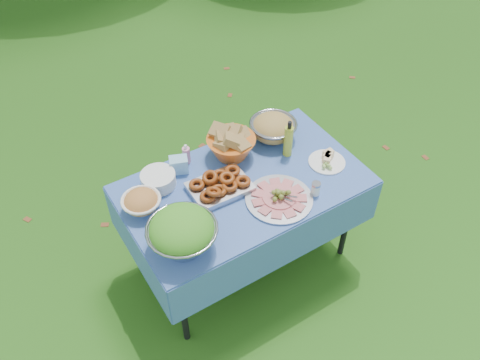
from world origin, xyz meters
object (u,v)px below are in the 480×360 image
(salad_bowl, at_px, (182,232))
(charcuterie_platter, at_px, (279,194))
(plate_stack, at_px, (158,179))
(picnic_table, at_px, (244,224))
(bread_bowl, at_px, (231,143))
(pasta_bowl_steel, at_px, (273,128))
(oil_bottle, at_px, (289,138))

(salad_bowl, relative_size, charcuterie_platter, 0.95)
(salad_bowl, distance_m, plate_stack, 0.51)
(picnic_table, xyz_separation_m, bread_bowl, (0.07, 0.26, 0.48))
(pasta_bowl_steel, bearing_deg, plate_stack, 179.92)
(bread_bowl, distance_m, charcuterie_platter, 0.49)
(bread_bowl, bearing_deg, plate_stack, 179.39)
(pasta_bowl_steel, bearing_deg, oil_bottle, -94.50)
(bread_bowl, xyz_separation_m, pasta_bowl_steel, (0.32, 0.00, -0.02))
(salad_bowl, bearing_deg, bread_bowl, 39.44)
(salad_bowl, bearing_deg, charcuterie_platter, 0.97)
(salad_bowl, distance_m, bread_bowl, 0.78)
(plate_stack, distance_m, pasta_bowl_steel, 0.83)
(picnic_table, bearing_deg, pasta_bowl_steel, 34.02)
(picnic_table, height_order, oil_bottle, oil_bottle)
(plate_stack, height_order, pasta_bowl_steel, pasta_bowl_steel)
(plate_stack, relative_size, bread_bowl, 0.67)
(oil_bottle, bearing_deg, plate_stack, 167.00)
(pasta_bowl_steel, bearing_deg, charcuterie_platter, -120.81)
(plate_stack, xyz_separation_m, bread_bowl, (0.51, -0.01, 0.06))
(pasta_bowl_steel, relative_size, oil_bottle, 1.19)
(picnic_table, height_order, bread_bowl, bread_bowl)
(picnic_table, distance_m, charcuterie_platter, 0.49)
(picnic_table, relative_size, plate_stack, 6.94)
(picnic_table, xyz_separation_m, charcuterie_platter, (0.10, -0.22, 0.43))
(charcuterie_platter, bearing_deg, bread_bowl, 93.89)
(picnic_table, distance_m, plate_stack, 0.66)
(bread_bowl, relative_size, oil_bottle, 1.20)
(salad_bowl, height_order, charcuterie_platter, salad_bowl)
(bread_bowl, bearing_deg, pasta_bowl_steel, 0.75)
(bread_bowl, xyz_separation_m, oil_bottle, (0.31, -0.18, 0.03))
(pasta_bowl_steel, height_order, oil_bottle, oil_bottle)
(bread_bowl, xyz_separation_m, charcuterie_platter, (0.03, -0.48, -0.06))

